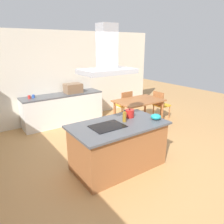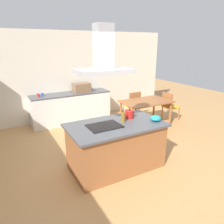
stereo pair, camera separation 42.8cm
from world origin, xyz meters
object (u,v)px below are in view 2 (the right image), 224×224
at_px(cooktop, 104,126).
at_px(range_hood, 104,58).
at_px(mixing_bowl, 156,118).
at_px(chair_at_right_end, 169,105).
at_px(tea_kettle, 130,114).
at_px(countertop_microwave, 81,87).
at_px(coffee_mug_blue, 42,95).
at_px(coffee_mug_red, 38,95).
at_px(dining_table, 146,104).
at_px(olive_oil_bottle, 123,117).
at_px(chair_facing_back_wall, 133,103).

xyz_separation_m(cooktop, range_hood, (-0.00, 0.00, 1.20)).
relative_size(mixing_bowl, chair_at_right_end, 0.23).
height_order(tea_kettle, chair_at_right_end, tea_kettle).
xyz_separation_m(countertop_microwave, coffee_mug_blue, (-1.18, 0.03, -0.09)).
bearing_deg(coffee_mug_red, dining_table, -27.03).
xyz_separation_m(cooktop, tea_kettle, (0.65, 0.17, 0.07)).
distance_m(olive_oil_bottle, coffee_mug_blue, 3.03).
height_order(olive_oil_bottle, countertop_microwave, countertop_microwave).
height_order(cooktop, mixing_bowl, mixing_bowl).
xyz_separation_m(tea_kettle, chair_at_right_end, (2.38, 1.34, -0.47)).
distance_m(coffee_mug_blue, range_hood, 3.18).
xyz_separation_m(chair_facing_back_wall, range_hood, (-2.11, -2.17, 1.59)).
bearing_deg(tea_kettle, chair_facing_back_wall, 53.88).
distance_m(countertop_microwave, dining_table, 2.03).
xyz_separation_m(coffee_mug_red, chair_facing_back_wall, (2.73, -0.73, -0.44)).
relative_size(cooktop, chair_facing_back_wall, 0.67).
bearing_deg(cooktop, coffee_mug_red, 102.03).
xyz_separation_m(tea_kettle, range_hood, (-0.65, -0.17, 1.12)).
relative_size(olive_oil_bottle, countertop_microwave, 0.46).
relative_size(mixing_bowl, coffee_mug_red, 2.28).
relative_size(dining_table, chair_facing_back_wall, 1.57).
bearing_deg(countertop_microwave, chair_at_right_end, -30.18).
height_order(cooktop, coffee_mug_red, coffee_mug_red).
bearing_deg(mixing_bowl, cooktop, 166.95).
distance_m(tea_kettle, dining_table, 2.00).
height_order(mixing_bowl, chair_facing_back_wall, mixing_bowl).
height_order(olive_oil_bottle, range_hood, range_hood).
bearing_deg(countertop_microwave, chair_facing_back_wall, -26.08).
xyz_separation_m(cooktop, coffee_mug_blue, (-0.51, 2.91, 0.04)).
xyz_separation_m(coffee_mug_blue, chair_facing_back_wall, (2.62, -0.74, -0.44)).
bearing_deg(coffee_mug_blue, coffee_mug_red, -173.56).
bearing_deg(tea_kettle, cooktop, -165.24).
bearing_deg(dining_table, tea_kettle, -137.54).
xyz_separation_m(mixing_bowl, coffee_mug_red, (-1.61, 3.13, -0.01)).
xyz_separation_m(coffee_mug_red, dining_table, (2.73, -1.39, -0.28)).
bearing_deg(coffee_mug_blue, dining_table, -28.23).
height_order(olive_oil_bottle, dining_table, olive_oil_bottle).
bearing_deg(coffee_mug_red, mixing_bowl, -62.81).
bearing_deg(coffee_mug_blue, cooktop, -80.15).
bearing_deg(range_hood, dining_table, 35.50).
bearing_deg(coffee_mug_blue, range_hood, -80.15).
height_order(olive_oil_bottle, chair_facing_back_wall, olive_oil_bottle).
height_order(tea_kettle, coffee_mug_red, tea_kettle).
bearing_deg(olive_oil_bottle, dining_table, 40.94).
height_order(tea_kettle, dining_table, tea_kettle).
height_order(countertop_microwave, coffee_mug_red, countertop_microwave).
xyz_separation_m(cooktop, dining_table, (2.11, 1.51, -0.24)).
distance_m(tea_kettle, chair_at_right_end, 2.77).
bearing_deg(dining_table, olive_oil_bottle, -139.06).
relative_size(chair_facing_back_wall, chair_at_right_end, 1.00).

